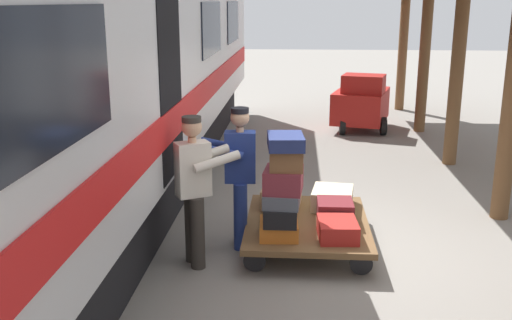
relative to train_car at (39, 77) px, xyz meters
name	(u,v)px	position (x,y,z in m)	size (l,w,h in m)	color
ground_plane	(356,255)	(-3.63, 0.00, -2.06)	(60.00, 60.00, 0.00)	gray
train_car	(39,77)	(0.00, 0.00, 0.00)	(3.03, 18.48, 4.00)	silver
luggage_cart	(307,224)	(-3.05, -0.25, -1.78)	(1.46, 1.88, 0.32)	brown
suitcase_maroon_trunk	(335,211)	(-3.38, -0.25, -1.61)	(0.42, 0.44, 0.26)	maroon
suitcase_red_plastic	(338,229)	(-3.38, 0.27, -1.64)	(0.43, 0.52, 0.21)	#AD231E
suitcase_yellow_case	(280,214)	(-2.72, -0.25, -1.66)	(0.37, 0.57, 0.16)	gold
suitcase_cream_canvas	(332,198)	(-3.38, -0.77, -1.62)	(0.50, 0.58, 0.24)	beige
suitcase_orange_carryall	(279,229)	(-2.72, 0.27, -1.65)	(0.43, 0.45, 0.18)	#CC6B23
suitcase_tan_vintage	(281,196)	(-2.72, -0.77, -1.61)	(0.48, 0.53, 0.25)	tan
suitcase_black_hardshell	(281,213)	(-2.74, 0.28, -1.46)	(0.36, 0.51, 0.20)	black
suitcase_slate_roller	(282,198)	(-2.76, 0.29, -1.28)	(0.39, 0.46, 0.15)	#4C515B
suitcase_burgundy_valise	(283,180)	(-2.77, 0.26, -1.08)	(0.41, 0.46, 0.26)	maroon
suitcase_brown_leather	(287,159)	(-2.80, 0.26, -0.83)	(0.36, 0.40, 0.23)	brown
suitcase_navy_fabric	(286,141)	(-2.79, 0.26, -0.64)	(0.38, 0.51, 0.15)	navy
suitcase_teal_softside	(282,178)	(-2.73, -0.80, -1.37)	(0.39, 0.41, 0.23)	#1E666B
porter_in_overalls	(239,173)	(-2.23, -0.19, -1.14)	(0.68, 0.45, 1.70)	navy
porter_by_door	(195,186)	(-1.80, 0.36, -1.14)	(0.74, 0.62, 1.70)	#332D28
baggage_tug	(361,103)	(-4.38, -7.04, -1.43)	(1.50, 1.93, 1.30)	#B21E19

